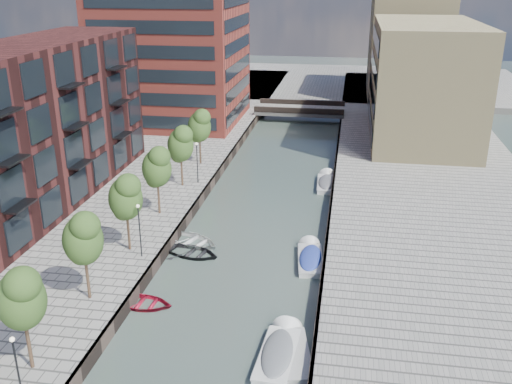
% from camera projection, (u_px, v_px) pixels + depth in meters
% --- Properties ---
extents(water, '(300.00, 300.00, 0.00)m').
position_uv_depth(water, '(270.00, 196.00, 55.91)').
color(water, '#38473F').
rests_on(water, ground).
extents(quay_right, '(20.00, 140.00, 1.00)m').
position_uv_depth(quay_right, '(439.00, 202.00, 53.27)').
color(quay_right, gray).
rests_on(quay_right, ground).
extents(quay_wall_left, '(0.25, 140.00, 1.00)m').
position_uv_depth(quay_wall_left, '(209.00, 188.00, 56.67)').
color(quay_wall_left, '#332823').
rests_on(quay_wall_left, ground).
extents(quay_wall_right, '(0.25, 140.00, 1.00)m').
position_uv_depth(quay_wall_right, '(332.00, 195.00, 54.79)').
color(quay_wall_right, '#332823').
rests_on(quay_wall_right, ground).
extents(far_closure, '(80.00, 40.00, 1.00)m').
position_uv_depth(far_closure, '(314.00, 82.00, 110.94)').
color(far_closure, gray).
rests_on(far_closure, ground).
extents(apartment_block, '(8.00, 38.00, 14.00)m').
position_uv_depth(apartment_block, '(13.00, 135.00, 46.90)').
color(apartment_block, black).
rests_on(apartment_block, quay_left).
extents(tower, '(18.00, 18.00, 30.00)m').
position_uv_depth(tower, '(171.00, 9.00, 75.77)').
color(tower, '#9A362C').
rests_on(tower, quay_left).
extents(tan_block_near, '(12.00, 25.00, 14.00)m').
position_uv_depth(tan_block_near, '(423.00, 80.00, 70.81)').
color(tan_block_near, tan).
rests_on(tan_block_near, quay_right).
extents(tan_block_far, '(12.00, 20.00, 16.00)m').
position_uv_depth(tan_block_far, '(407.00, 47.00, 94.38)').
color(tan_block_far, tan).
rests_on(tan_block_far, quay_right).
extents(bridge, '(13.00, 6.00, 1.30)m').
position_uv_depth(bridge, '(300.00, 110.00, 84.85)').
color(bridge, gray).
rests_on(bridge, ground).
extents(tree_1, '(2.50, 2.50, 5.95)m').
position_uv_depth(tree_1, '(21.00, 296.00, 28.62)').
color(tree_1, '#382619').
rests_on(tree_1, quay_left).
extents(tree_2, '(2.50, 2.50, 5.95)m').
position_uv_depth(tree_2, '(83.00, 237.00, 35.06)').
color(tree_2, '#382619').
rests_on(tree_2, quay_left).
extents(tree_3, '(2.50, 2.50, 5.95)m').
position_uv_depth(tree_3, '(125.00, 196.00, 41.50)').
color(tree_3, '#382619').
rests_on(tree_3, quay_left).
extents(tree_4, '(2.50, 2.50, 5.95)m').
position_uv_depth(tree_4, '(157.00, 166.00, 47.94)').
color(tree_4, '#382619').
rests_on(tree_4, quay_left).
extents(tree_5, '(2.50, 2.50, 5.95)m').
position_uv_depth(tree_5, '(180.00, 143.00, 54.38)').
color(tree_5, '#382619').
rests_on(tree_5, quay_left).
extents(tree_6, '(2.50, 2.50, 5.95)m').
position_uv_depth(tree_6, '(199.00, 125.00, 60.83)').
color(tree_6, '#382619').
rests_on(tree_6, quay_left).
extents(lamp_0, '(0.24, 0.24, 4.12)m').
position_uv_depth(lamp_0, '(17.00, 366.00, 26.31)').
color(lamp_0, black).
rests_on(lamp_0, quay_left).
extents(lamp_1, '(0.24, 0.24, 4.12)m').
position_uv_depth(lamp_1, '(139.00, 225.00, 41.03)').
color(lamp_1, black).
rests_on(lamp_1, quay_left).
extents(lamp_2, '(0.24, 0.24, 4.12)m').
position_uv_depth(lamp_2, '(197.00, 158.00, 55.75)').
color(lamp_2, black).
rests_on(lamp_2, quay_left).
extents(sloop_2, '(4.21, 3.13, 0.84)m').
position_uv_depth(sloop_2, '(143.00, 306.00, 37.54)').
color(sloop_2, '#A2112A').
rests_on(sloop_2, ground).
extents(sloop_3, '(5.62, 4.93, 0.97)m').
position_uv_depth(sloop_3, '(193.00, 244.00, 46.13)').
color(sloop_3, silver).
rests_on(sloop_3, ground).
extents(sloop_4, '(4.97, 4.09, 0.90)m').
position_uv_depth(sloop_4, '(193.00, 255.00, 44.24)').
color(sloop_4, black).
rests_on(sloop_4, ground).
extents(motorboat_1, '(2.25, 5.64, 1.84)m').
position_uv_depth(motorboat_1, '(279.00, 351.00, 32.68)').
color(motorboat_1, silver).
rests_on(motorboat_1, ground).
extents(motorboat_2, '(2.82, 5.42, 1.72)m').
position_uv_depth(motorboat_2, '(292.00, 349.00, 33.04)').
color(motorboat_2, '#B5B5B3').
rests_on(motorboat_2, ground).
extents(motorboat_3, '(2.35, 5.41, 1.75)m').
position_uv_depth(motorboat_3, '(310.00, 257.00, 43.43)').
color(motorboat_3, '#BAB9B8').
rests_on(motorboat_3, ground).
extents(motorboat_4, '(2.12, 5.57, 1.83)m').
position_uv_depth(motorboat_4, '(327.00, 183.00, 58.86)').
color(motorboat_4, beige).
rests_on(motorboat_4, ground).
extents(car, '(2.22, 3.67, 1.17)m').
position_uv_depth(car, '(384.00, 119.00, 78.69)').
color(car, silver).
rests_on(car, quay_right).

